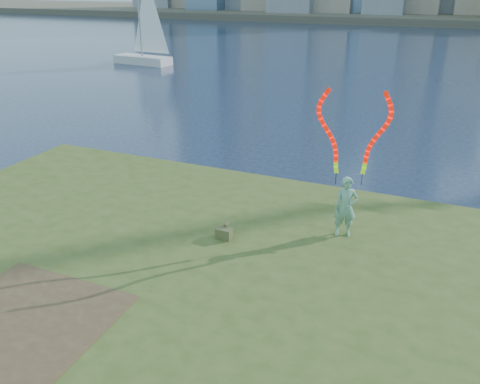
% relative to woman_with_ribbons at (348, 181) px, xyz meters
% --- Properties ---
extents(ground, '(320.00, 320.00, 0.00)m').
position_rel_woman_with_ribbons_xyz_m(ground, '(-2.64, -2.46, -2.23)').
color(ground, '#17233B').
rests_on(ground, ground).
extents(grassy_knoll, '(20.00, 18.00, 0.80)m').
position_rel_woman_with_ribbons_xyz_m(grassy_knoll, '(-2.64, -4.75, -1.89)').
color(grassy_knoll, '#3B4B1A').
rests_on(grassy_knoll, ground).
extents(dirt_patch, '(3.20, 3.00, 0.02)m').
position_rel_woman_with_ribbons_xyz_m(dirt_patch, '(-4.84, -5.66, -1.42)').
color(dirt_patch, '#47331E').
rests_on(dirt_patch, grassy_knoll).
extents(far_shore, '(320.00, 40.00, 1.20)m').
position_rel_woman_with_ribbons_xyz_m(far_shore, '(-2.64, 92.54, -1.63)').
color(far_shore, '#474234').
rests_on(far_shore, ground).
extents(woman_with_ribbons, '(1.93, 0.67, 3.93)m').
position_rel_woman_with_ribbons_xyz_m(woman_with_ribbons, '(0.00, 0.00, 0.00)').
color(woman_with_ribbons, '#10693E').
rests_on(woman_with_ribbons, grassy_knoll).
extents(canvas_bag, '(0.38, 0.44, 0.36)m').
position_rel_woman_with_ribbons_xyz_m(canvas_bag, '(-2.66, -1.33, -1.28)').
color(canvas_bag, '#464826').
rests_on(canvas_bag, grassy_knoll).
extents(sailboat, '(5.66, 2.29, 8.50)m').
position_rel_woman_with_ribbons_xyz_m(sailboat, '(-22.19, 24.78, -0.77)').
color(sailboat, beige).
rests_on(sailboat, ground).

